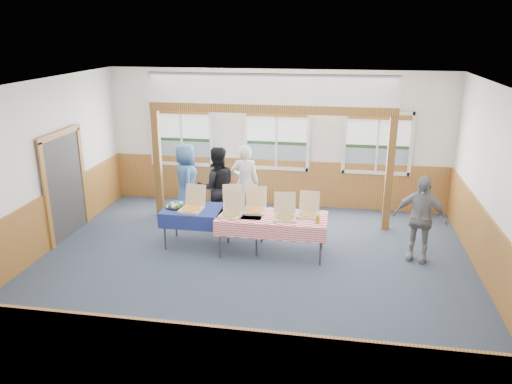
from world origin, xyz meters
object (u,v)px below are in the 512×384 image
at_px(woman_black, 217,187).
at_px(person_grey, 420,218).
at_px(man_blue, 186,180).
at_px(table_left, 214,212).
at_px(woman_white, 245,182).
at_px(table_right, 272,219).

relative_size(woman_black, person_grey, 1.08).
bearing_deg(man_blue, table_left, -169.92).
bearing_deg(woman_white, table_left, 71.03).
bearing_deg(woman_black, table_right, 115.98).
bearing_deg(table_right, person_grey, 15.91).
bearing_deg(table_left, woman_black, 77.14).
relative_size(table_left, woman_white, 1.26).
bearing_deg(person_grey, woman_white, 174.45).
bearing_deg(woman_black, woman_white, -157.05).
height_order(woman_white, woman_black, woman_black).
distance_m(woman_white, person_grey, 3.81).
bearing_deg(man_blue, woman_white, -113.62).
relative_size(woman_white, person_grey, 1.05).
bearing_deg(table_left, table_right, -31.21).
bearing_deg(man_blue, person_grey, -130.58).
xyz_separation_m(woman_white, man_blue, (-1.34, 0.01, -0.02)).
height_order(table_left, person_grey, person_grey).
distance_m(woman_black, person_grey, 4.13).
xyz_separation_m(table_left, woman_black, (-0.19, 1.02, 0.17)).
bearing_deg(table_left, man_blue, 100.23).
height_order(table_right, woman_black, woman_black).
bearing_deg(person_grey, woman_black, -176.17).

